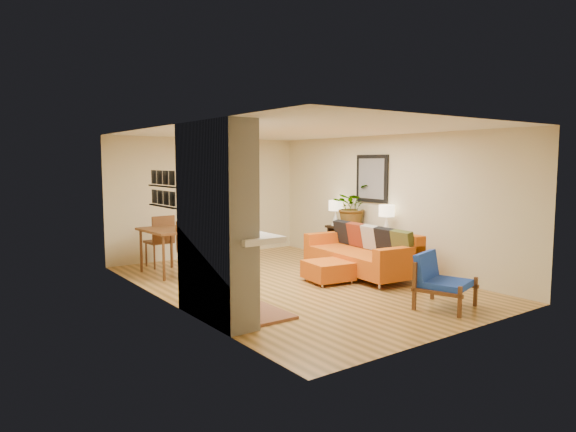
% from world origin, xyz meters
% --- Properties ---
extents(room_shell, '(6.50, 6.50, 6.50)m').
position_xyz_m(room_shell, '(0.60, 2.63, 1.24)').
color(room_shell, tan).
rests_on(room_shell, ground).
extents(fireplace, '(1.09, 1.68, 2.60)m').
position_xyz_m(fireplace, '(-2.00, -1.00, 1.24)').
color(fireplace, white).
rests_on(fireplace, ground).
extents(sofa, '(1.23, 2.42, 0.92)m').
position_xyz_m(sofa, '(1.47, -0.16, 0.40)').
color(sofa, silver).
rests_on(sofa, ground).
extents(ottoman, '(0.81, 0.81, 0.36)m').
position_xyz_m(ottoman, '(0.53, -0.26, 0.21)').
color(ottoman, silver).
rests_on(ottoman, ground).
extents(blue_chair, '(0.93, 0.92, 0.78)m').
position_xyz_m(blue_chair, '(0.82, -2.36, 0.42)').
color(blue_chair, brown).
rests_on(blue_chair, ground).
extents(dining_table, '(0.88, 1.94, 1.04)m').
position_xyz_m(dining_table, '(-1.38, 2.00, 0.68)').
color(dining_table, brown).
rests_on(dining_table, ground).
extents(console_table, '(0.34, 1.85, 0.72)m').
position_xyz_m(console_table, '(2.07, 0.55, 0.58)').
color(console_table, black).
rests_on(console_table, ground).
extents(lamp_near, '(0.30, 0.30, 0.54)m').
position_xyz_m(lamp_near, '(2.07, -0.15, 1.06)').
color(lamp_near, white).
rests_on(lamp_near, console_table).
extents(lamp_far, '(0.30, 0.30, 0.54)m').
position_xyz_m(lamp_far, '(2.07, 1.32, 1.06)').
color(lamp_far, white).
rests_on(lamp_far, console_table).
extents(houseplant, '(1.01, 0.95, 0.90)m').
position_xyz_m(houseplant, '(2.06, 0.82, 1.18)').
color(houseplant, '#1E5919').
rests_on(houseplant, console_table).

